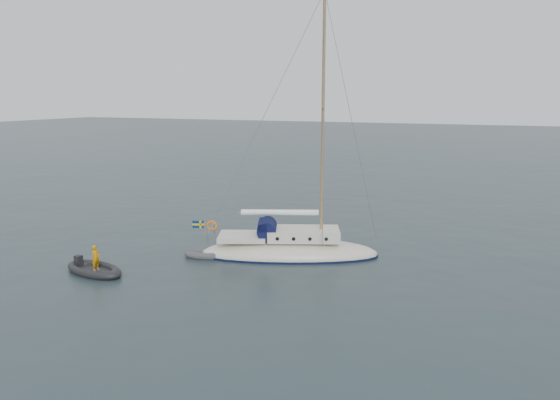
% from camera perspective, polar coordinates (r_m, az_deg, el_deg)
% --- Properties ---
extents(ground, '(300.00, 300.00, 0.00)m').
position_cam_1_polar(ground, '(26.60, 5.26, -8.29)').
color(ground, black).
rests_on(ground, ground).
extents(sailboat, '(10.20, 3.05, 14.52)m').
position_cam_1_polar(sailboat, '(29.88, 1.02, -3.88)').
color(sailboat, silver).
rests_on(sailboat, ground).
extents(dinghy, '(2.68, 1.21, 0.38)m').
position_cam_1_polar(dinghy, '(30.24, -7.48, -5.62)').
color(dinghy, '#4E4E54').
rests_on(dinghy, ground).
extents(rib, '(3.63, 1.65, 1.49)m').
position_cam_1_polar(rib, '(28.89, -18.87, -6.80)').
color(rib, black).
rests_on(rib, ground).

